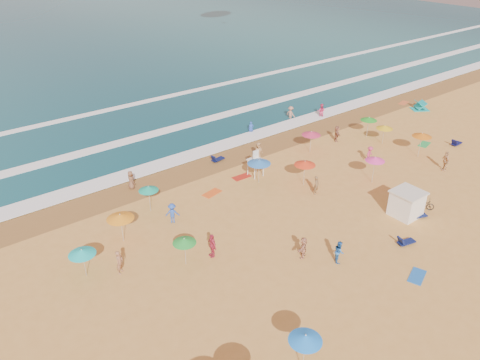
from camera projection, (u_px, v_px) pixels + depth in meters
ground at (311, 217)px, 36.32m from camera, size 220.00×220.00×0.00m
ocean at (14, 37)px, 94.66m from camera, size 220.00×140.00×0.18m
wet_sand at (218, 161)px, 45.00m from camera, size 220.00×220.00×0.00m
surf_foam at (171, 132)px, 51.08m from camera, size 200.00×18.70×0.05m
cabana at (406, 204)px, 36.14m from camera, size 2.00×2.00×2.00m
cabana_roof at (409, 192)px, 35.63m from camera, size 2.20×2.20×0.12m
bicycle at (423, 204)px, 37.21m from camera, size 1.51×1.78×0.92m
lifeguard_stand at (256, 165)px, 41.90m from camera, size 1.20×1.20×2.10m
beach_umbrellas at (294, 193)px, 35.44m from camera, size 34.90×20.17×0.80m
loungers at (432, 208)px, 37.18m from camera, size 45.87×28.56×0.34m
towels at (353, 220)px, 35.98m from camera, size 52.96×28.01×0.03m
popup_tents at (472, 126)px, 51.17m from camera, size 5.70×17.28×1.20m
beachgoers at (284, 179)px, 40.18m from camera, size 37.97×28.73×2.12m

